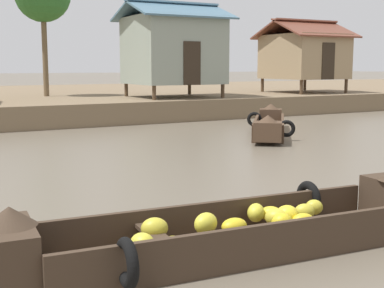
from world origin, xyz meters
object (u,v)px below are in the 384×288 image
Objects in this scene: stilt_house_mid_right at (173,49)px; stilt_house_right at (304,55)px; fishing_skiff_distant at (269,125)px; banana_boat at (235,230)px.

stilt_house_right is at bearing 3.26° from stilt_house_mid_right.
stilt_house_mid_right reaches higher than stilt_house_right.
stilt_house_right is (7.87, 0.45, -0.21)m from stilt_house_mid_right.
fishing_skiff_distant is at bearing -135.97° from stilt_house_right.
banana_boat is at bearing -128.99° from fishing_skiff_distant.
banana_boat is 17.92m from stilt_house_mid_right.
fishing_skiff_distant reaches higher than banana_boat.
banana_boat is 1.32× the size of stilt_house_mid_right.
banana_boat is 22.62m from stilt_house_right.
stilt_house_right reaches higher than banana_boat.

